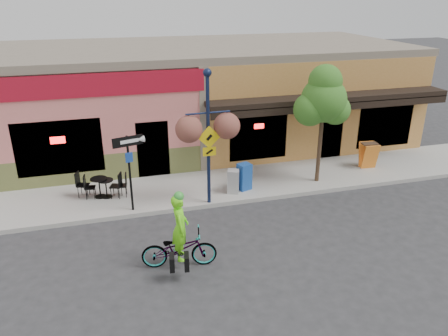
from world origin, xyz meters
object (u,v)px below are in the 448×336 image
Objects in this scene: one_way_sign at (130,174)px; newspaper_box_blue at (244,177)px; street_tree at (321,125)px; bicycle at (179,249)px; lamp_post at (208,139)px; building at (205,94)px; cyclist_rider at (180,236)px; newspaper_box_grey at (233,181)px.

one_way_sign is 4.09m from newspaper_box_blue.
one_way_sign is 2.62× the size of newspaper_box_blue.
street_tree is (2.86, -0.03, 1.70)m from newspaper_box_blue.
street_tree is at bearing -47.85° from bicycle.
lamp_post is 2.71m from one_way_sign.
newspaper_box_blue is at bearing -29.07° from bicycle.
building is 7.02m from lamp_post.
building reaches higher than cyclist_rider.
newspaper_box_grey is at bearing -177.61° from street_tree.
bicycle is 0.45× the size of street_tree.
newspaper_box_grey is at bearing -25.23° from cyclist_rider.
street_tree is at bearing -47.62° from cyclist_rider.
newspaper_box_blue is 0.49m from newspaper_box_grey.
cyclist_rider is at bearing -146.43° from newspaper_box_blue.
bicycle is 2.04× the size of newspaper_box_blue.
building is 18.89× the size of newspaper_box_blue.
street_tree is (5.88, 3.77, 1.82)m from bicycle.
one_way_sign is (-2.52, 0.14, -0.98)m from lamp_post.
newspaper_box_blue is at bearing -7.50° from one_way_sign.
one_way_sign is 6.92m from street_tree.
lamp_post reaches higher than one_way_sign.
bicycle is at bearing -104.36° from newspaper_box_grey.
lamp_post reaches higher than newspaper_box_blue.
newspaper_box_blue is (1.46, 0.68, -1.76)m from lamp_post.
building is 6.58m from newspaper_box_grey.
street_tree is (4.31, 0.65, -0.06)m from lamp_post.
building is 4.17× the size of street_tree.
cyclist_rider reaches higher than newspaper_box_grey.
newspaper_box_blue reaches higher than newspaper_box_grey.
bicycle is 0.78× the size of one_way_sign.
one_way_sign is at bearing 169.37° from newspaper_box_blue.
cyclist_rider is 4.43m from newspaper_box_grey.
cyclist_rider is 0.72× the size of one_way_sign.
lamp_post is 4.65× the size of newspaper_box_blue.
street_tree reaches higher than newspaper_box_blue.
one_way_sign is 3.00× the size of newspaper_box_grey.
newspaper_box_grey is at bearing -178.52° from newspaper_box_blue.
street_tree is (2.80, -6.20, 0.08)m from building.
one_way_sign reaches higher than newspaper_box_blue.
one_way_sign reaches higher than newspaper_box_grey.
one_way_sign is 0.58× the size of street_tree.
lamp_post reaches higher than newspaper_box_grey.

